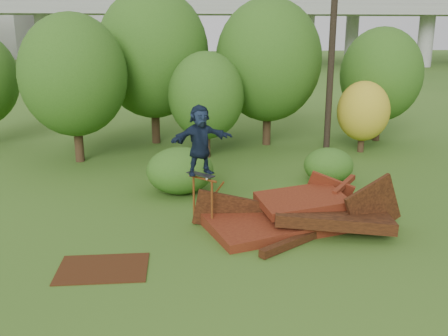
{
  "coord_description": "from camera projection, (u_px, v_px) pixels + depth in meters",
  "views": [
    {
      "loc": [
        -2.41,
        -11.3,
        5.32
      ],
      "look_at": [
        -0.8,
        2.0,
        1.6
      ],
      "focal_mm": 40.0,
      "sensor_mm": 36.0,
      "label": 1
    }
  ],
  "objects": [
    {
      "name": "tree_5",
      "position": [
        381.0,
        75.0,
        24.0
      ],
      "size": [
        3.91,
        3.91,
        5.49
      ],
      "color": "black",
      "rests_on": "ground"
    },
    {
      "name": "flat_plate",
      "position": [
        103.0,
        268.0,
        11.48
      ],
      "size": [
        2.09,
        1.53,
        0.03
      ],
      "primitive_type": "cube",
      "rotation": [
        0.0,
        0.0,
        -0.03
      ],
      "color": "#3B1D0C",
      "rests_on": "ground"
    },
    {
      "name": "utility_pole",
      "position": [
        332.0,
        45.0,
        21.05
      ],
      "size": [
        1.4,
        0.28,
        9.23
      ],
      "color": "black",
      "rests_on": "ground"
    },
    {
      "name": "shrub_left",
      "position": [
        180.0,
        170.0,
        16.67
      ],
      "size": [
        2.25,
        2.08,
        1.56
      ],
      "primitive_type": "ellipsoid",
      "color": "#224412",
      "rests_on": "ground"
    },
    {
      "name": "grind_rail",
      "position": [
        203.0,
        196.0,
        13.71
      ],
      "size": [
        0.72,
        0.74,
        1.44
      ],
      "color": "brown",
      "rests_on": "ground"
    },
    {
      "name": "skateboard",
      "position": [
        201.0,
        175.0,
        13.59
      ],
      "size": [
        0.76,
        0.78,
        0.09
      ],
      "rotation": [
        0.0,
        0.0,
        -0.8
      ],
      "color": "black",
      "rests_on": "grind_rail"
    },
    {
      "name": "tree_2",
      "position": [
        206.0,
        96.0,
        20.88
      ],
      "size": [
        3.19,
        3.19,
        4.49
      ],
      "color": "black",
      "rests_on": "ground"
    },
    {
      "name": "skater",
      "position": [
        200.0,
        140.0,
        13.33
      ],
      "size": [
        1.84,
        1.1,
        1.9
      ],
      "primitive_type": "imported",
      "rotation": [
        0.0,
        0.0,
        0.33
      ],
      "color": "#131E32",
      "rests_on": "skateboard"
    },
    {
      "name": "tree_3",
      "position": [
        268.0,
        60.0,
        22.9
      ],
      "size": [
        4.88,
        4.88,
        6.77
      ],
      "color": "black",
      "rests_on": "ground"
    },
    {
      "name": "ground",
      "position": [
        265.0,
        249.0,
        12.51
      ],
      "size": [
        240.0,
        240.0,
        0.0
      ],
      "primitive_type": "plane",
      "color": "#2D5116",
      "rests_on": "ground"
    },
    {
      "name": "scrap_pile",
      "position": [
        298.0,
        216.0,
        13.81
      ],
      "size": [
        5.82,
        3.57,
        1.93
      ],
      "color": "#4B180D",
      "rests_on": "ground"
    },
    {
      "name": "tree_1",
      "position": [
        153.0,
        54.0,
        23.2
      ],
      "size": [
        5.2,
        5.2,
        7.23
      ],
      "color": "black",
      "rests_on": "ground"
    },
    {
      "name": "tree_0",
      "position": [
        74.0,
        75.0,
        19.94
      ],
      "size": [
        4.27,
        4.27,
        6.02
      ],
      "color": "black",
      "rests_on": "ground"
    },
    {
      "name": "shrub_right",
      "position": [
        329.0,
        165.0,
        17.89
      ],
      "size": [
        1.77,
        1.63,
        1.26
      ],
      "primitive_type": "ellipsoid",
      "color": "#224412",
      "rests_on": "ground"
    },
    {
      "name": "tree_4",
      "position": [
        363.0,
        111.0,
        22.02
      ],
      "size": [
        2.3,
        2.3,
        3.18
      ],
      "color": "black",
      "rests_on": "ground"
    }
  ]
}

